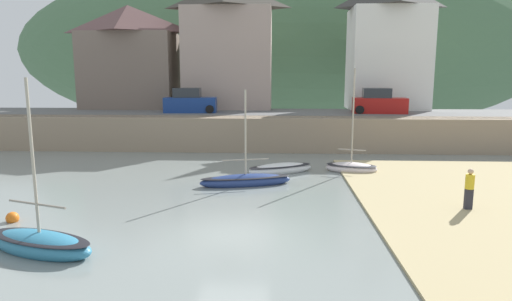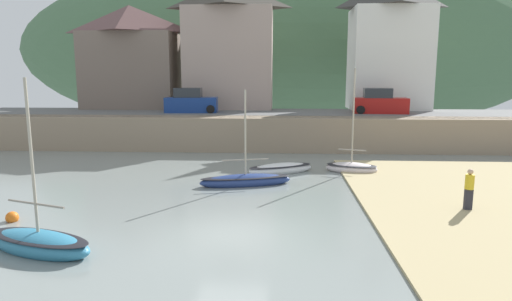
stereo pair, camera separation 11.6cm
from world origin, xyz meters
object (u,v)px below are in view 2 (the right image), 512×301
object	(u,v)px
rowboat_small_beached	(39,243)
parked_car_near_slipway	(191,102)
mooring_buoy	(12,218)
church_with_spire	(379,21)
sailboat_tall_mast	(351,167)
waterfront_building_left	(131,57)
parked_car_by_wall	(380,103)
person_on_slipway	(469,187)
fishing_boat_green	(246,180)
waterfront_building_right	(390,43)
waterfront_building_centre	(229,45)
dinghy_open_wooden	(280,169)

from	to	relation	value
rowboat_small_beached	parked_car_near_slipway	world-z (taller)	rowboat_small_beached
mooring_buoy	rowboat_small_beached	bearing A→B (deg)	-46.56
church_with_spire	sailboat_tall_mast	size ratio (longest dim) A/B	2.63
waterfront_building_left	parked_car_near_slipway	bearing A→B (deg)	-35.84
waterfront_building_left	parked_car_by_wall	xyz separation A→B (m)	(21.13, -4.50, -3.79)
person_on_slipway	parked_car_by_wall	bearing A→B (deg)	88.89
fishing_boat_green	person_on_slipway	bearing A→B (deg)	-37.42
waterfront_building_right	mooring_buoy	xyz separation A→B (m)	(-19.16, -24.30, -7.95)
parked_car_near_slipway	mooring_buoy	size ratio (longest dim) A/B	9.19
waterfront_building_centre	waterfront_building_left	bearing A→B (deg)	180.00
fishing_boat_green	dinghy_open_wooden	world-z (taller)	fishing_boat_green
rowboat_small_beached	sailboat_tall_mast	bearing A→B (deg)	65.37
rowboat_small_beached	sailboat_tall_mast	world-z (taller)	sailboat_tall_mast
waterfront_building_right	parked_car_near_slipway	distance (m)	17.78
church_with_spire	fishing_boat_green	distance (m)	26.90
church_with_spire	waterfront_building_right	bearing A→B (deg)	-88.32
sailboat_tall_mast	rowboat_small_beached	bearing A→B (deg)	-117.90
waterfront_building_left	dinghy_open_wooden	distance (m)	21.62
waterfront_building_centre	waterfront_building_right	size ratio (longest dim) A/B	0.98
mooring_buoy	waterfront_building_right	bearing A→B (deg)	51.75
rowboat_small_beached	person_on_slipway	bearing A→B (deg)	36.90
waterfront_building_right	sailboat_tall_mast	world-z (taller)	waterfront_building_right
person_on_slipway	waterfront_building_right	bearing A→B (deg)	84.99
church_with_spire	person_on_slipway	world-z (taller)	church_with_spire
waterfront_building_left	waterfront_building_centre	distance (m)	8.88
parked_car_by_wall	person_on_slipway	world-z (taller)	parked_car_by_wall
person_on_slipway	rowboat_small_beached	bearing A→B (deg)	-162.03
waterfront_building_centre	parked_car_near_slipway	distance (m)	7.06
parked_car_near_slipway	parked_car_by_wall	distance (m)	14.90
waterfront_building_right	person_on_slipway	world-z (taller)	waterfront_building_right
fishing_boat_green	mooring_buoy	world-z (taller)	fishing_boat_green
rowboat_small_beached	parked_car_near_slipway	xyz separation A→B (m)	(0.15, 22.47, 2.93)
waterfront_building_left	dinghy_open_wooden	world-z (taller)	waterfront_building_left
person_on_slipway	mooring_buoy	xyz separation A→B (m)	(-17.22, -2.11, -0.85)
waterfront_building_right	rowboat_small_beached	distance (m)	32.64
rowboat_small_beached	person_on_slipway	distance (m)	15.47
parked_car_by_wall	person_on_slipway	bearing A→B (deg)	-86.27
sailboat_tall_mast	person_on_slipway	world-z (taller)	sailboat_tall_mast
mooring_buoy	church_with_spire	bearing A→B (deg)	56.07
rowboat_small_beached	parked_car_by_wall	bearing A→B (deg)	75.13
church_with_spire	sailboat_tall_mast	xyz separation A→B (m)	(-5.23, -19.10, -10.09)
church_with_spire	mooring_buoy	size ratio (longest dim) A/B	33.71
church_with_spire	parked_car_by_wall	distance (m)	11.20
parked_car_near_slipway	waterfront_building_centre	bearing A→B (deg)	56.52
fishing_boat_green	parked_car_by_wall	world-z (taller)	fishing_boat_green
waterfront_building_centre	mooring_buoy	size ratio (longest dim) A/B	24.05
waterfront_building_centre	fishing_boat_green	xyz separation A→B (m)	(2.89, -18.43, -7.74)
waterfront_building_left	fishing_boat_green	world-z (taller)	waterfront_building_left
dinghy_open_wooden	fishing_boat_green	bearing A→B (deg)	-145.92
waterfront_building_centre	parked_car_near_slipway	size ratio (longest dim) A/B	2.62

